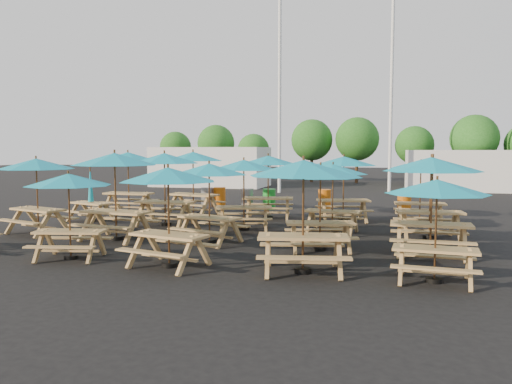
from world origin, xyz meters
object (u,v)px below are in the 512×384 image
(waste_bin_2, at_px, (247,199))
(picnic_unit_2, at_px, (91,198))
(waste_bin_3, at_px, (269,199))
(picnic_unit_12, at_px, (303,174))
(waste_bin_0, at_px, (207,197))
(waste_bin_1, at_px, (220,197))
(picnic_unit_16, at_px, (437,192))
(picnic_unit_5, at_px, (115,163))
(picnic_unit_15, at_px, (344,164))
(picnic_unit_18, at_px, (431,167))
(picnic_unit_14, at_px, (333,173))
(picnic_unit_19, at_px, (421,169))
(picnic_unit_9, at_px, (209,173))
(picnic_unit_17, at_px, (433,169))
(picnic_unit_13, at_px, (321,176))
(picnic_unit_11, at_px, (268,163))
(picnic_unit_1, at_px, (36,168))
(waste_bin_5, at_px, (404,202))
(picnic_unit_6, at_px, (164,162))
(picnic_unit_4, at_px, (69,184))
(picnic_unit_10, at_px, (244,168))
(waste_bin_4, at_px, (325,200))
(picnic_unit_3, at_px, (128,160))
(picnic_unit_8, at_px, (168,180))

(waste_bin_2, bearing_deg, picnic_unit_2, -128.71)
(waste_bin_2, bearing_deg, waste_bin_3, 3.70)
(picnic_unit_12, bearing_deg, waste_bin_2, 100.34)
(waste_bin_0, xyz_separation_m, waste_bin_1, (0.52, 0.25, 0.00))
(picnic_unit_16, bearing_deg, picnic_unit_5, 167.39)
(picnic_unit_15, xyz_separation_m, picnic_unit_18, (2.82, -2.88, 0.03))
(picnic_unit_14, distance_m, picnic_unit_19, 4.04)
(picnic_unit_2, height_order, picnic_unit_9, picnic_unit_9)
(picnic_unit_2, height_order, picnic_unit_19, picnic_unit_19)
(picnic_unit_17, bearing_deg, picnic_unit_13, -178.75)
(picnic_unit_2, height_order, picnic_unit_11, picnic_unit_11)
(picnic_unit_1, distance_m, picnic_unit_18, 11.98)
(picnic_unit_19, relative_size, waste_bin_5, 2.52)
(picnic_unit_11, xyz_separation_m, picnic_unit_12, (2.79, -8.01, 0.01))
(picnic_unit_1, bearing_deg, picnic_unit_17, 14.87)
(picnic_unit_6, distance_m, waste_bin_2, 5.96)
(picnic_unit_11, height_order, picnic_unit_12, picnic_unit_12)
(picnic_unit_19, xyz_separation_m, waste_bin_1, (-8.64, 3.04, -1.50))
(picnic_unit_2, relative_size, picnic_unit_16, 1.00)
(waste_bin_2, bearing_deg, picnic_unit_4, -95.98)
(picnic_unit_15, relative_size, picnic_unit_17, 1.16)
(picnic_unit_10, bearing_deg, picnic_unit_11, 72.50)
(picnic_unit_11, bearing_deg, picnic_unit_12, -81.29)
(picnic_unit_5, distance_m, picnic_unit_17, 8.66)
(picnic_unit_6, xyz_separation_m, picnic_unit_19, (8.52, 2.85, -0.26))
(waste_bin_2, bearing_deg, picnic_unit_18, -38.10)
(waste_bin_2, bearing_deg, waste_bin_0, 176.91)
(picnic_unit_4, bearing_deg, picnic_unit_17, 5.16)
(picnic_unit_4, xyz_separation_m, picnic_unit_13, (5.62, 2.63, 0.15))
(picnic_unit_1, height_order, waste_bin_4, picnic_unit_1)
(picnic_unit_4, xyz_separation_m, waste_bin_4, (4.55, 11.42, -1.36))
(picnic_unit_2, xyz_separation_m, picnic_unit_18, (11.68, -0.33, 1.25))
(picnic_unit_18, relative_size, waste_bin_1, 2.93)
(picnic_unit_6, xyz_separation_m, picnic_unit_10, (2.91, -0.19, -0.19))
(picnic_unit_4, xyz_separation_m, picnic_unit_11, (2.83, 8.17, 0.30))
(picnic_unit_6, bearing_deg, picnic_unit_3, 137.27)
(waste_bin_2, bearing_deg, picnic_unit_16, -56.93)
(picnic_unit_5, bearing_deg, waste_bin_1, 95.38)
(picnic_unit_17, bearing_deg, picnic_unit_8, -153.62)
(picnic_unit_16, bearing_deg, picnic_unit_9, 158.14)
(waste_bin_3, bearing_deg, picnic_unit_18, -42.49)
(picnic_unit_5, relative_size, picnic_unit_15, 0.94)
(picnic_unit_16, relative_size, picnic_unit_18, 0.80)
(picnic_unit_12, bearing_deg, picnic_unit_14, 78.02)
(picnic_unit_1, bearing_deg, picnic_unit_9, 15.44)
(picnic_unit_9, bearing_deg, picnic_unit_8, -71.31)
(picnic_unit_14, distance_m, waste_bin_1, 8.56)
(picnic_unit_3, relative_size, picnic_unit_18, 0.97)
(picnic_unit_4, xyz_separation_m, picnic_unit_10, (2.74, 5.29, 0.21))
(picnic_unit_9, height_order, waste_bin_4, picnic_unit_9)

